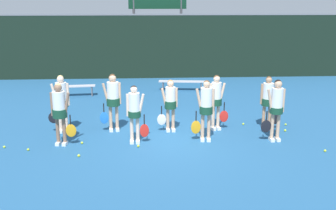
# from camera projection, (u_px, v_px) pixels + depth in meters

# --- Properties ---
(ground_plane) EXTENTS (140.00, 140.00, 0.00)m
(ground_plane) POSITION_uv_depth(u_px,v_px,m) (169.00, 136.00, 11.89)
(ground_plane) COLOR #235684
(fence_windscreen) EXTENTS (60.00, 0.08, 3.31)m
(fence_windscreen) POSITION_uv_depth(u_px,v_px,m) (158.00, 46.00, 20.28)
(fence_windscreen) COLOR black
(fence_windscreen) RESTS_ON ground_plane
(scoreboard) EXTENTS (3.12, 0.15, 4.90)m
(scoreboard) POSITION_uv_depth(u_px,v_px,m) (157.00, 4.00, 21.11)
(scoreboard) COLOR #515156
(scoreboard) RESTS_ON ground_plane
(bench_courtside) EXTENTS (1.67, 0.51, 0.46)m
(bench_courtside) POSITION_uv_depth(u_px,v_px,m) (76.00, 87.00, 16.70)
(bench_courtside) COLOR #B2B2B7
(bench_courtside) RESTS_ON ground_plane
(bench_far) EXTENTS (2.14, 0.62, 0.43)m
(bench_far) POSITION_uv_depth(u_px,v_px,m) (182.00, 82.00, 17.78)
(bench_far) COLOR #B2B2B7
(bench_far) RESTS_ON ground_plane
(player_0) EXTENTS (0.68, 0.40, 1.78)m
(player_0) POSITION_uv_depth(u_px,v_px,m) (60.00, 109.00, 10.90)
(player_0) COLOR #8C664C
(player_0) RESTS_ON ground_plane
(player_1) EXTENTS (0.63, 0.36, 1.68)m
(player_1) POSITION_uv_depth(u_px,v_px,m) (135.00, 110.00, 11.08)
(player_1) COLOR beige
(player_1) RESTS_ON ground_plane
(player_2) EXTENTS (0.66, 0.38, 1.80)m
(player_2) POSITION_uv_depth(u_px,v_px,m) (206.00, 106.00, 11.23)
(player_2) COLOR tan
(player_2) RESTS_ON ground_plane
(player_3) EXTENTS (0.67, 0.38, 1.82)m
(player_3) POSITION_uv_depth(u_px,v_px,m) (276.00, 105.00, 11.22)
(player_3) COLOR tan
(player_3) RESTS_ON ground_plane
(player_4) EXTENTS (0.68, 0.38, 1.80)m
(player_4) POSITION_uv_depth(u_px,v_px,m) (61.00, 99.00, 11.96)
(player_4) COLOR beige
(player_4) RESTS_ON ground_plane
(player_5) EXTENTS (0.67, 0.41, 1.81)m
(player_5) POSITION_uv_depth(u_px,v_px,m) (113.00, 97.00, 12.08)
(player_5) COLOR tan
(player_5) RESTS_ON ground_plane
(player_6) EXTENTS (0.64, 0.36, 1.63)m
(player_6) POSITION_uv_depth(u_px,v_px,m) (170.00, 101.00, 12.10)
(player_6) COLOR tan
(player_6) RESTS_ON ground_plane
(player_7) EXTENTS (0.63, 0.35, 1.75)m
(player_7) POSITION_uv_depth(u_px,v_px,m) (216.00, 98.00, 12.22)
(player_7) COLOR beige
(player_7) RESTS_ON ground_plane
(player_8) EXTENTS (0.67, 0.38, 1.70)m
(player_8) POSITION_uv_depth(u_px,v_px,m) (268.00, 98.00, 12.30)
(player_8) COLOR tan
(player_8) RESTS_ON ground_plane
(tennis_ball_0) EXTENTS (0.07, 0.07, 0.07)m
(tennis_ball_0) POSITION_uv_depth(u_px,v_px,m) (243.00, 124.00, 12.92)
(tennis_ball_0) COLOR #CCE033
(tennis_ball_0) RESTS_ON ground_plane
(tennis_ball_1) EXTENTS (0.07, 0.07, 0.07)m
(tennis_ball_1) POSITION_uv_depth(u_px,v_px,m) (138.00, 146.00, 10.97)
(tennis_ball_1) COLOR #CCE033
(tennis_ball_1) RESTS_ON ground_plane
(tennis_ball_2) EXTENTS (0.07, 0.07, 0.07)m
(tennis_ball_2) POSITION_uv_depth(u_px,v_px,m) (79.00, 156.00, 10.29)
(tennis_ball_2) COLOR #CCE033
(tennis_ball_2) RESTS_ON ground_plane
(tennis_ball_3) EXTENTS (0.06, 0.06, 0.06)m
(tennis_ball_3) POSITION_uv_depth(u_px,v_px,m) (28.00, 150.00, 10.72)
(tennis_ball_3) COLOR #CCE033
(tennis_ball_3) RESTS_ON ground_plane
(tennis_ball_5) EXTENTS (0.07, 0.07, 0.07)m
(tennis_ball_5) POSITION_uv_depth(u_px,v_px,m) (285.00, 130.00, 12.28)
(tennis_ball_5) COLOR #CCE033
(tennis_ball_5) RESTS_ON ground_plane
(tennis_ball_6) EXTENTS (0.07, 0.07, 0.07)m
(tennis_ball_6) POSITION_uv_depth(u_px,v_px,m) (82.00, 143.00, 11.22)
(tennis_ball_6) COLOR #CCE033
(tennis_ball_6) RESTS_ON ground_plane
(tennis_ball_7) EXTENTS (0.07, 0.07, 0.07)m
(tennis_ball_7) POSITION_uv_depth(u_px,v_px,m) (286.00, 124.00, 12.88)
(tennis_ball_7) COLOR #CCE033
(tennis_ball_7) RESTS_ON ground_plane
(tennis_ball_8) EXTENTS (0.07, 0.07, 0.07)m
(tennis_ball_8) POSITION_uv_depth(u_px,v_px,m) (325.00, 151.00, 10.63)
(tennis_ball_8) COLOR #CCE033
(tennis_ball_8) RESTS_ON ground_plane
(tennis_ball_9) EXTENTS (0.07, 0.07, 0.07)m
(tennis_ball_9) POSITION_uv_depth(u_px,v_px,m) (4.00, 147.00, 10.91)
(tennis_ball_9) COLOR #CCE033
(tennis_ball_9) RESTS_ON ground_plane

